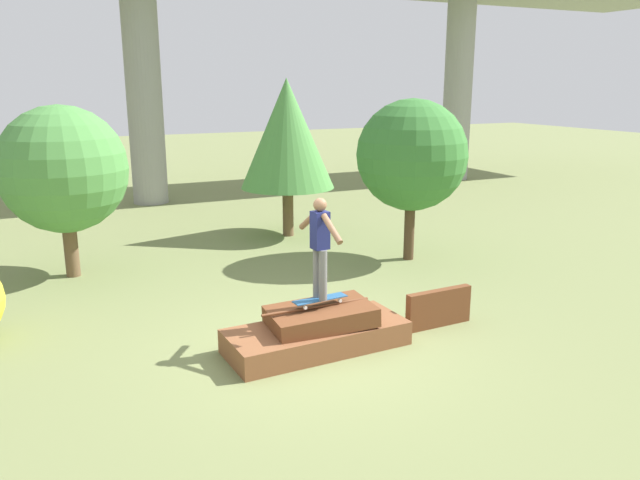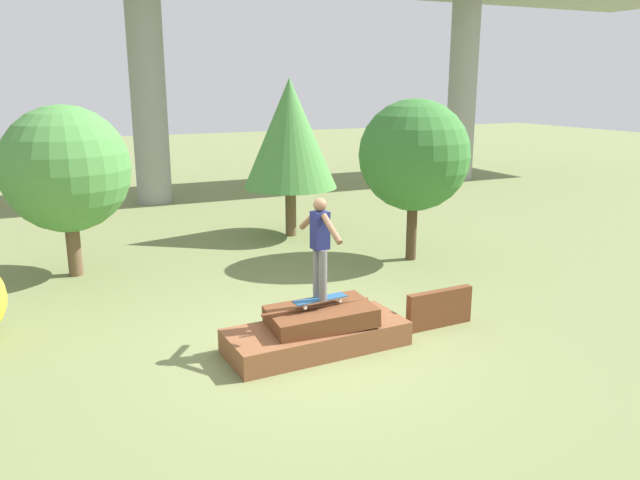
# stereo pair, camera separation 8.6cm
# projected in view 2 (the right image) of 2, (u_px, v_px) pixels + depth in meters

# --- Properties ---
(ground_plane) EXTENTS (80.00, 80.00, 0.00)m
(ground_plane) POSITION_uv_depth(u_px,v_px,m) (316.00, 348.00, 9.19)
(ground_plane) COLOR olive
(scrap_pile) EXTENTS (2.70, 1.18, 0.67)m
(scrap_pile) POSITION_uv_depth(u_px,v_px,m) (318.00, 331.00, 9.13)
(scrap_pile) COLOR brown
(scrap_pile) RESTS_ON ground_plane
(scrap_plank_loose) EXTENTS (1.20, 0.18, 0.61)m
(scrap_plank_loose) POSITION_uv_depth(u_px,v_px,m) (439.00, 308.00, 9.94)
(scrap_plank_loose) COLOR brown
(scrap_plank_loose) RESTS_ON ground_plane
(skateboard) EXTENTS (0.85, 0.27, 0.09)m
(skateboard) POSITION_uv_depth(u_px,v_px,m) (320.00, 299.00, 9.06)
(skateboard) COLOR #23517F
(skateboard) RESTS_ON scrap_pile
(skater) EXTENTS (0.24, 1.14, 1.48)m
(skater) POSITION_uv_depth(u_px,v_px,m) (320.00, 242.00, 8.85)
(skater) COLOR slate
(skater) RESTS_ON skateboard
(tree_behind_left) EXTENTS (2.38, 2.38, 3.49)m
(tree_behind_left) POSITION_uv_depth(u_px,v_px,m) (414.00, 155.00, 13.26)
(tree_behind_left) COLOR #4C3823
(tree_behind_left) RESTS_ON ground_plane
(tree_behind_right) EXTENTS (2.48, 2.48, 3.41)m
(tree_behind_right) POSITION_uv_depth(u_px,v_px,m) (66.00, 169.00, 12.16)
(tree_behind_right) COLOR brown
(tree_behind_right) RESTS_ON ground_plane
(tree_mid_back) EXTENTS (2.33, 2.33, 3.92)m
(tree_mid_back) POSITION_uv_depth(u_px,v_px,m) (290.00, 134.00, 15.36)
(tree_mid_back) COLOR brown
(tree_mid_back) RESTS_ON ground_plane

